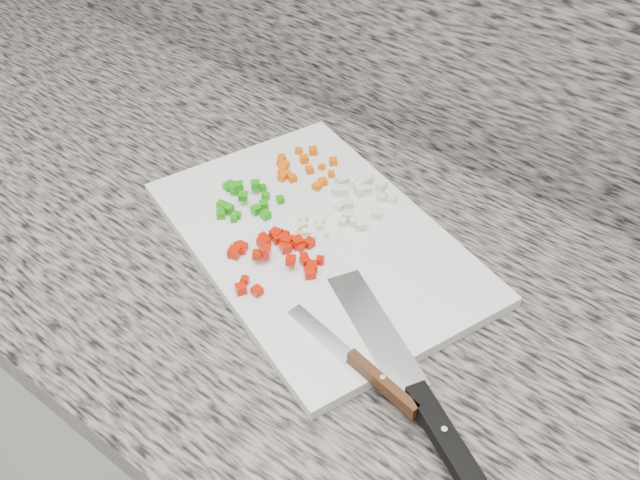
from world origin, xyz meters
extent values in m
cube|color=slate|center=(0.00, 1.44, 0.88)|extent=(3.96, 0.64, 0.04)
cube|color=silver|center=(-0.12, 1.47, 0.91)|extent=(0.50, 0.42, 0.01)
cube|color=#E45204|center=(-0.18, 1.55, 0.92)|extent=(0.01, 0.01, 0.01)
cube|color=#E45204|center=(-0.25, 1.57, 0.92)|extent=(0.01, 0.01, 0.01)
cube|color=#E45204|center=(-0.23, 1.54, 0.92)|extent=(0.01, 0.01, 0.01)
cube|color=#E45204|center=(-0.24, 1.56, 0.92)|extent=(0.01, 0.01, 0.01)
cube|color=#E45204|center=(-0.19, 1.61, 0.92)|extent=(0.01, 0.01, 0.01)
cube|color=#E45204|center=(-0.21, 1.54, 0.92)|extent=(0.01, 0.01, 0.01)
cube|color=#E45204|center=(-0.23, 1.54, 0.92)|extent=(0.01, 0.01, 0.01)
cube|color=#E45204|center=(-0.25, 1.60, 0.92)|extent=(0.01, 0.01, 0.01)
cube|color=#E45204|center=(-0.25, 1.56, 0.92)|extent=(0.01, 0.01, 0.01)
cube|color=#E45204|center=(-0.23, 1.53, 0.92)|extent=(0.01, 0.01, 0.01)
cube|color=#E45204|center=(-0.24, 1.55, 0.92)|extent=(0.01, 0.01, 0.01)
cube|color=#E45204|center=(-0.21, 1.57, 0.92)|extent=(0.01, 0.01, 0.01)
cube|color=#E45204|center=(-0.23, 1.61, 0.92)|extent=(0.02, 0.02, 0.01)
cube|color=#E45204|center=(-0.18, 1.56, 0.92)|extent=(0.01, 0.01, 0.01)
cube|color=#E45204|center=(-0.18, 1.58, 0.92)|extent=(0.01, 0.01, 0.01)
cube|color=#E45204|center=(-0.24, 1.55, 0.92)|extent=(0.01, 0.01, 0.01)
cube|color=#E45204|center=(-0.23, 1.58, 0.92)|extent=(0.01, 0.01, 0.01)
cube|color=#E45204|center=(-0.20, 1.59, 0.92)|extent=(0.01, 0.01, 0.01)
cube|color=silver|center=(-0.09, 1.59, 0.92)|extent=(0.01, 0.01, 0.01)
cube|color=silver|center=(-0.11, 1.52, 0.92)|extent=(0.02, 0.02, 0.01)
cube|color=silver|center=(-0.12, 1.57, 0.92)|extent=(0.02, 0.02, 0.01)
cube|color=silver|center=(-0.13, 1.60, 0.92)|extent=(0.02, 0.02, 0.01)
cube|color=silver|center=(-0.15, 1.56, 0.92)|extent=(0.01, 0.01, 0.01)
cube|color=silver|center=(-0.12, 1.54, 0.92)|extent=(0.02, 0.02, 0.01)
cube|color=silver|center=(-0.08, 1.59, 0.92)|extent=(0.01, 0.01, 0.01)
cube|color=silver|center=(-0.09, 1.52, 0.92)|extent=(0.01, 0.01, 0.01)
cube|color=silver|center=(-0.13, 1.59, 0.92)|extent=(0.01, 0.01, 0.01)
cube|color=silver|center=(-0.13, 1.59, 0.92)|extent=(0.02, 0.02, 0.01)
cube|color=silver|center=(-0.15, 1.55, 0.92)|extent=(0.02, 0.02, 0.01)
cube|color=silver|center=(-0.11, 1.60, 0.92)|extent=(0.01, 0.01, 0.01)
cube|color=silver|center=(-0.09, 1.58, 0.92)|extent=(0.01, 0.01, 0.01)
cube|color=silver|center=(-0.08, 1.52, 0.92)|extent=(0.02, 0.02, 0.01)
cube|color=silver|center=(-0.15, 1.56, 0.92)|extent=(0.02, 0.02, 0.01)
cube|color=silver|center=(-0.12, 1.58, 0.92)|extent=(0.01, 0.01, 0.01)
cube|color=silver|center=(-0.13, 1.58, 0.92)|extent=(0.01, 0.01, 0.01)
cube|color=silver|center=(-0.08, 1.55, 0.92)|extent=(0.02, 0.02, 0.01)
cube|color=silver|center=(-0.14, 1.56, 0.92)|extent=(0.02, 0.02, 0.01)
cube|color=silver|center=(-0.11, 1.60, 0.92)|extent=(0.01, 0.01, 0.01)
cube|color=silver|center=(-0.15, 1.58, 0.92)|extent=(0.02, 0.02, 0.01)
cube|color=silver|center=(-0.13, 1.53, 0.92)|extent=(0.01, 0.01, 0.01)
cube|color=silver|center=(-0.10, 1.51, 0.92)|extent=(0.01, 0.01, 0.01)
cube|color=#1B8C0C|center=(-0.24, 1.44, 0.92)|extent=(0.01, 0.01, 0.01)
cube|color=#1B8C0C|center=(-0.26, 1.47, 0.92)|extent=(0.01, 0.01, 0.01)
cube|color=#1B8C0C|center=(-0.23, 1.50, 0.92)|extent=(0.01, 0.01, 0.01)
cube|color=#1B8C0C|center=(-0.21, 1.47, 0.92)|extent=(0.02, 0.02, 0.01)
cube|color=#1B8C0C|center=(-0.24, 1.43, 0.92)|extent=(0.01, 0.01, 0.01)
cube|color=#1B8C0C|center=(-0.25, 1.48, 0.93)|extent=(0.02, 0.02, 0.01)
cube|color=#1B8C0C|center=(-0.19, 1.46, 0.92)|extent=(0.01, 0.01, 0.01)
cube|color=#1B8C0C|center=(-0.22, 1.44, 0.92)|extent=(0.01, 0.01, 0.01)
cube|color=#1B8C0C|center=(-0.24, 1.49, 0.93)|extent=(0.02, 0.02, 0.01)
cube|color=#1B8C0C|center=(-0.23, 1.46, 0.93)|extent=(0.02, 0.02, 0.01)
cube|color=#1B8C0C|center=(-0.26, 1.47, 0.93)|extent=(0.01, 0.01, 0.01)
cube|color=#1B8C0C|center=(-0.22, 1.49, 0.92)|extent=(0.01, 0.01, 0.01)
cube|color=#1B8C0C|center=(-0.21, 1.46, 0.92)|extent=(0.01, 0.01, 0.01)
cube|color=#1B8C0C|center=(-0.22, 1.43, 0.92)|extent=(0.01, 0.01, 0.01)
cube|color=#1B8C0C|center=(-0.27, 1.47, 0.92)|extent=(0.01, 0.01, 0.01)
cube|color=#1B8C0C|center=(-0.24, 1.42, 0.92)|extent=(0.01, 0.01, 0.01)
cube|color=#1B8C0C|center=(-0.27, 1.48, 0.92)|extent=(0.01, 0.01, 0.01)
cube|color=#1B8C0C|center=(-0.20, 1.49, 0.92)|extent=(0.01, 0.01, 0.01)
cube|color=#1B8C0C|center=(-0.25, 1.44, 0.92)|extent=(0.01, 0.01, 0.01)
cube|color=#BB1502|center=(-0.17, 1.43, 0.92)|extent=(0.01, 0.01, 0.01)
cube|color=#BB1502|center=(-0.10, 1.43, 0.92)|extent=(0.01, 0.01, 0.01)
cube|color=#BB1502|center=(-0.16, 1.42, 0.92)|extent=(0.01, 0.01, 0.01)
cube|color=#BB1502|center=(-0.13, 1.34, 0.92)|extent=(0.02, 0.02, 0.01)
cube|color=#BB1502|center=(-0.12, 1.44, 0.92)|extent=(0.01, 0.01, 0.01)
cube|color=#BB1502|center=(-0.15, 1.45, 0.92)|extent=(0.01, 0.01, 0.01)
cube|color=#BB1502|center=(-0.16, 1.44, 0.92)|extent=(0.01, 0.01, 0.01)
cube|color=#BB1502|center=(-0.12, 1.44, 0.92)|extent=(0.02, 0.02, 0.01)
cube|color=#BB1502|center=(-0.14, 1.44, 0.92)|extent=(0.02, 0.02, 0.01)
cube|color=#BB1502|center=(-0.17, 1.38, 0.92)|extent=(0.02, 0.02, 0.01)
cube|color=#BB1502|center=(-0.14, 1.39, 0.93)|extent=(0.01, 0.01, 0.01)
cube|color=#BB1502|center=(-0.08, 1.42, 0.92)|extent=(0.02, 0.02, 0.01)
cube|color=#BB1502|center=(-0.11, 1.45, 0.92)|extent=(0.01, 0.01, 0.01)
cube|color=#BB1502|center=(-0.17, 1.40, 0.92)|extent=(0.01, 0.01, 0.01)
cube|color=#BB1502|center=(-0.13, 1.43, 0.92)|extent=(0.02, 0.02, 0.01)
cube|color=#BB1502|center=(-0.11, 1.41, 0.93)|extent=(0.02, 0.02, 0.01)
cube|color=#BB1502|center=(-0.11, 1.35, 0.92)|extent=(0.01, 0.01, 0.01)
cube|color=#BB1502|center=(-0.13, 1.44, 0.92)|extent=(0.01, 0.01, 0.01)
cube|color=#BB1502|center=(-0.13, 1.36, 0.92)|extent=(0.01, 0.01, 0.01)
cube|color=#BB1502|center=(-0.14, 1.40, 0.93)|extent=(0.02, 0.02, 0.01)
cube|color=#BB1502|center=(-0.16, 1.44, 0.92)|extent=(0.01, 0.01, 0.01)
cube|color=#BB1502|center=(-0.17, 1.39, 0.92)|extent=(0.02, 0.02, 0.01)
cube|color=#BB1502|center=(-0.16, 1.44, 0.92)|extent=(0.01, 0.01, 0.01)
cube|color=#BB1502|center=(-0.12, 1.44, 0.92)|extent=(0.01, 0.01, 0.01)
cube|color=#BB1502|center=(-0.18, 1.39, 0.92)|extent=(0.01, 0.01, 0.01)
cube|color=#BB1502|center=(-0.08, 1.41, 0.92)|extent=(0.02, 0.02, 0.01)
cube|color=#BB1502|center=(-0.15, 1.43, 0.92)|extent=(0.02, 0.02, 0.01)
cube|color=#BB1502|center=(-0.10, 1.42, 0.92)|extent=(0.01, 0.01, 0.01)
cube|color=#BB1502|center=(-0.08, 1.44, 0.92)|extent=(0.01, 0.01, 0.01)
cube|color=beige|center=(-0.11, 1.48, 0.92)|extent=(0.01, 0.01, 0.01)
cube|color=beige|center=(-0.15, 1.48, 0.92)|extent=(0.01, 0.01, 0.01)
cube|color=beige|center=(-0.12, 1.49, 0.92)|extent=(0.01, 0.01, 0.01)
cube|color=beige|center=(-0.15, 1.49, 0.92)|extent=(0.01, 0.01, 0.01)
cube|color=beige|center=(-0.13, 1.47, 0.92)|extent=(0.01, 0.01, 0.01)
cube|color=beige|center=(-0.13, 1.45, 0.92)|extent=(0.01, 0.01, 0.01)
cube|color=beige|center=(-0.14, 1.46, 0.92)|extent=(0.01, 0.01, 0.01)
cube|color=beige|center=(-0.14, 1.45, 0.92)|extent=(0.01, 0.01, 0.01)
cube|color=beige|center=(-0.14, 1.47, 0.92)|extent=(0.01, 0.01, 0.01)
cube|color=beige|center=(-0.13, 1.50, 0.92)|extent=(0.01, 0.01, 0.01)
cube|color=beige|center=(-0.13, 1.47, 0.92)|extent=(0.01, 0.01, 0.01)
cube|color=beige|center=(-0.14, 1.45, 0.92)|extent=(0.01, 0.01, 0.01)
cube|color=beige|center=(-0.13, 1.49, 0.92)|extent=(0.01, 0.01, 0.01)
cube|color=beige|center=(-0.14, 1.47, 0.92)|extent=(0.01, 0.01, 0.01)
cube|color=beige|center=(-0.12, 1.47, 0.92)|extent=(0.01, 0.01, 0.00)
cube|color=silver|center=(0.03, 1.39, 0.92)|extent=(0.18, 0.12, 0.00)
cube|color=black|center=(0.16, 1.32, 0.92)|extent=(0.11, 0.08, 0.02)
cylinder|color=silver|center=(0.16, 1.32, 0.93)|extent=(0.01, 0.01, 0.00)
cube|color=silver|center=(-0.02, 1.35, 0.92)|extent=(0.10, 0.04, 0.00)
cube|color=#4B2912|center=(0.08, 1.33, 0.92)|extent=(0.10, 0.03, 0.02)
cylinder|color=silver|center=(0.08, 1.33, 0.93)|extent=(0.01, 0.01, 0.00)
camera|label=1|loc=(0.29, 0.95, 1.53)|focal=40.00mm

